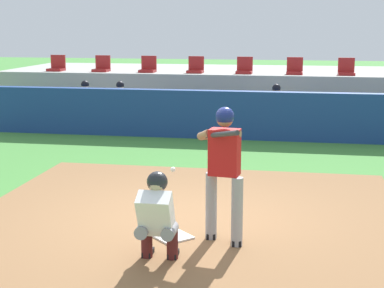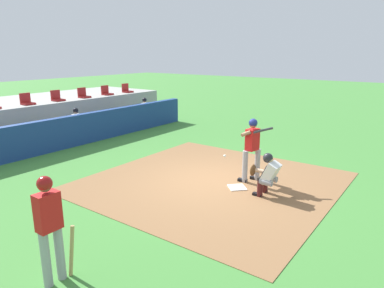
# 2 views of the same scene
# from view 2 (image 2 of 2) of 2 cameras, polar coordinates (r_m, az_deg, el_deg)

# --- Properties ---
(ground_plane) EXTENTS (80.00, 80.00, 0.00)m
(ground_plane) POSITION_cam_2_polar(r_m,az_deg,el_deg) (9.90, 3.30, -6.22)
(ground_plane) COLOR #428438
(dirt_infield) EXTENTS (6.40, 6.40, 0.01)m
(dirt_infield) POSITION_cam_2_polar(r_m,az_deg,el_deg) (9.90, 3.30, -6.18)
(dirt_infield) COLOR olive
(dirt_infield) RESTS_ON ground
(home_plate) EXTENTS (0.62, 0.62, 0.02)m
(home_plate) POSITION_cam_2_polar(r_m,az_deg,el_deg) (9.51, 7.38, -7.05)
(home_plate) COLOR white
(home_plate) RESTS_ON dirt_infield
(batter_at_plate) EXTENTS (0.64, 0.80, 1.80)m
(batter_at_plate) POSITION_cam_2_polar(r_m,az_deg,el_deg) (9.76, 9.78, -0.32)
(batter_at_plate) COLOR #99999E
(batter_at_plate) RESTS_ON ground
(catcher_crouched) EXTENTS (0.48, 1.56, 1.13)m
(catcher_crouched) POSITION_cam_2_polar(r_m,az_deg,el_deg) (8.97, 12.12, -4.66)
(catcher_crouched) COLOR gray
(catcher_crouched) RESTS_ON ground
(on_deck_batter) EXTENTS (0.58, 0.23, 1.79)m
(on_deck_batter) POSITION_cam_2_polar(r_m,az_deg,el_deg) (5.84, -22.27, -11.94)
(on_deck_batter) COLOR #99999E
(on_deck_batter) RESTS_ON ground
(dugout_wall) EXTENTS (13.00, 0.30, 1.20)m
(dugout_wall) POSITION_cam_2_polar(r_m,az_deg,el_deg) (14.18, -19.34, 1.95)
(dugout_wall) COLOR navy
(dugout_wall) RESTS_ON ground
(dugout_bench) EXTENTS (11.80, 0.44, 0.45)m
(dugout_bench) POSITION_cam_2_polar(r_m,az_deg,el_deg) (15.07, -21.40, 1.02)
(dugout_bench) COLOR olive
(dugout_bench) RESTS_ON ground
(dugout_player_2) EXTENTS (0.49, 0.70, 1.30)m
(dugout_player_2) POSITION_cam_2_polar(r_m,az_deg,el_deg) (15.41, -18.09, 3.31)
(dugout_player_2) COLOR #939399
(dugout_player_2) RESTS_ON ground
(dugout_player_3) EXTENTS (0.49, 0.70, 1.30)m
(dugout_player_3) POSITION_cam_2_polar(r_m,az_deg,el_deg) (18.11, -7.44, 5.53)
(dugout_player_3) COLOR #939399
(dugout_player_3) RESTS_ON ground
(stands_platform) EXTENTS (15.00, 4.40, 1.40)m
(stands_platform) POSITION_cam_2_polar(r_m,az_deg,el_deg) (17.91, -27.51, 3.96)
(stands_platform) COLOR #9E9E99
(stands_platform) RESTS_ON ground
(stadium_seat_4) EXTENTS (0.46, 0.46, 0.48)m
(stadium_seat_4) POSITION_cam_2_polar(r_m,az_deg,el_deg) (16.45, -25.43, 6.34)
(stadium_seat_4) COLOR #A51E1E
(stadium_seat_4) RESTS_ON stands_platform
(stadium_seat_5) EXTENTS (0.46, 0.46, 0.48)m
(stadium_seat_5) POSITION_cam_2_polar(r_m,az_deg,el_deg) (17.18, -21.22, 7.07)
(stadium_seat_5) COLOR #A51E1E
(stadium_seat_5) RESTS_ON stands_platform
(stadium_seat_6) EXTENTS (0.46, 0.46, 0.48)m
(stadium_seat_6) POSITION_cam_2_polar(r_m,az_deg,el_deg) (18.00, -17.36, 7.70)
(stadium_seat_6) COLOR #A51E1E
(stadium_seat_6) RESTS_ON stands_platform
(stadium_seat_7) EXTENTS (0.46, 0.46, 0.48)m
(stadium_seat_7) POSITION_cam_2_polar(r_m,az_deg,el_deg) (18.89, -13.84, 8.24)
(stadium_seat_7) COLOR #A51E1E
(stadium_seat_7) RESTS_ON stands_platform
(stadium_seat_8) EXTENTS (0.46, 0.46, 0.48)m
(stadium_seat_8) POSITION_cam_2_polar(r_m,az_deg,el_deg) (19.85, -10.64, 8.71)
(stadium_seat_8) COLOR #A51E1E
(stadium_seat_8) RESTS_ON stands_platform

